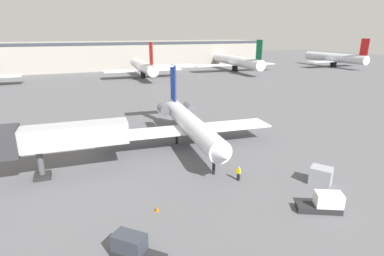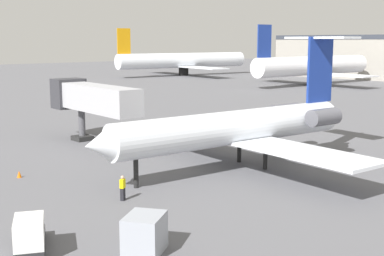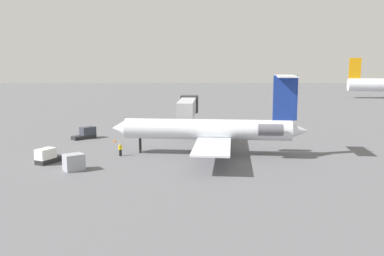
# 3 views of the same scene
# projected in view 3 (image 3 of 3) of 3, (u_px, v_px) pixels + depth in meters

# --- Properties ---
(ground_plane) EXTENTS (400.00, 400.00, 0.10)m
(ground_plane) POSITION_uv_depth(u_px,v_px,m) (208.00, 155.00, 59.70)
(ground_plane) COLOR #5B5B60
(regional_jet) EXTENTS (25.09, 26.83, 10.79)m
(regional_jet) POSITION_uv_depth(u_px,v_px,m) (214.00, 129.00, 59.54)
(regional_jet) COLOR silver
(regional_jet) RESTS_ON ground_plane
(jet_bridge) EXTENTS (14.15, 3.62, 6.37)m
(jet_bridge) POSITION_uv_depth(u_px,v_px,m) (188.00, 107.00, 76.81)
(jet_bridge) COLOR #ADADB2
(jet_bridge) RESTS_ON ground_plane
(ground_crew_marshaller) EXTENTS (0.43, 0.48, 1.69)m
(ground_crew_marshaller) POSITION_uv_depth(u_px,v_px,m) (120.00, 150.00, 59.01)
(ground_crew_marshaller) COLOR black
(ground_crew_marshaller) RESTS_ON ground_plane
(baggage_tug_lead) EXTENTS (4.20, 3.05, 1.90)m
(baggage_tug_lead) POSITION_uv_depth(u_px,v_px,m) (48.00, 156.00, 54.91)
(baggage_tug_lead) COLOR #262628
(baggage_tug_lead) RESTS_ON ground_plane
(baggage_tug_trailing) EXTENTS (3.84, 3.80, 1.90)m
(baggage_tug_trailing) POSITION_uv_depth(u_px,v_px,m) (86.00, 133.00, 72.38)
(baggage_tug_trailing) COLOR #262628
(baggage_tug_trailing) RESTS_ON ground_plane
(cargo_container_uld) EXTENTS (2.72, 2.83, 1.94)m
(cargo_container_uld) POSITION_uv_depth(u_px,v_px,m) (74.00, 162.00, 51.17)
(cargo_container_uld) COLOR #999EA8
(cargo_container_uld) RESTS_ON ground_plane
(traffic_cone_near) EXTENTS (0.36, 0.36, 0.55)m
(traffic_cone_near) POSITION_uv_depth(u_px,v_px,m) (115.00, 140.00, 69.21)
(traffic_cone_near) COLOR orange
(traffic_cone_near) RESTS_ON ground_plane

